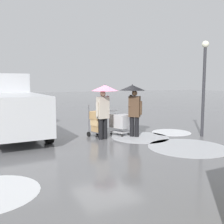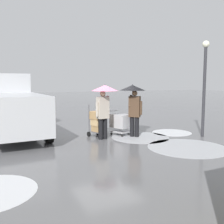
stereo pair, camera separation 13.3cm
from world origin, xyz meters
name	(u,v)px [view 1 (the left image)]	position (x,y,z in m)	size (l,w,h in m)	color
ground_plane	(106,137)	(0.00, 0.00, 0.00)	(90.00, 90.00, 0.00)	#5B5B5E
slush_patch_near_cluster	(171,132)	(-2.97, 0.47, 0.00)	(1.72, 1.72, 0.01)	silver
slush_patch_mid_street	(140,137)	(-1.18, 0.74, 0.00)	(2.32, 2.32, 0.01)	#999BA0
slush_patch_far_side	(188,147)	(-1.78, 2.87, 0.00)	(2.73, 2.73, 0.01)	#999BA0
cargo_van_parked_right	(12,108)	(3.43, -1.69, 1.18)	(2.36, 5.41, 2.60)	#B7BABF
shopping_cart_vendor	(120,122)	(-0.66, -0.04, 0.57)	(0.80, 0.96, 1.02)	#B2B2B7
hand_dolly_boxes	(98,121)	(0.33, -0.10, 0.64)	(0.70, 0.82, 1.32)	#515156
pedestrian_pink_side	(133,98)	(-1.01, 0.46, 1.57)	(1.04, 1.04, 2.15)	black
pedestrian_black_side	(104,99)	(0.25, 0.37, 1.58)	(1.04, 1.04, 2.15)	black
street_lamp	(204,78)	(-3.60, 1.66, 2.37)	(0.28, 0.28, 3.86)	#2D2D33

